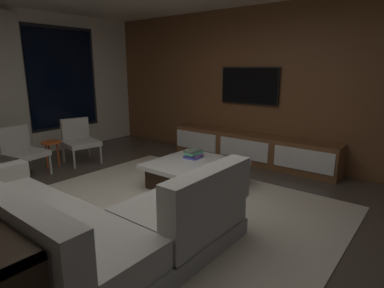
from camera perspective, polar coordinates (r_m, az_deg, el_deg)
floor at (r=3.75m, az=-9.64°, el=-13.15°), size 9.20×9.20×0.00m
media_wall at (r=5.85m, az=12.92°, el=10.08°), size 0.12×7.80×2.70m
area_rug at (r=3.90m, az=-4.74°, el=-11.80°), size 3.20×3.80×0.01m
sectional_couch at (r=3.12m, az=-19.87°, el=-13.63°), size 1.98×2.50×0.82m
coffee_table at (r=4.56m, az=0.55°, el=-5.44°), size 1.16×1.16×0.36m
book_stack_on_coffee_table at (r=4.74m, az=0.27°, el=-1.79°), size 0.28×0.21×0.12m
accent_chair_near_window at (r=6.04m, az=-19.56°, el=0.95°), size 0.64×0.65×0.78m
accent_chair_by_curtain at (r=5.63m, az=-28.27°, el=-0.77°), size 0.63×0.64×0.78m
side_stool at (r=5.86m, az=-23.87°, el=-0.40°), size 0.32×0.32×0.46m
media_console at (r=5.78m, az=10.64°, el=-0.88°), size 0.46×3.10×0.52m
mounted_tv at (r=5.87m, az=10.22°, el=10.21°), size 0.05×1.12×0.65m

